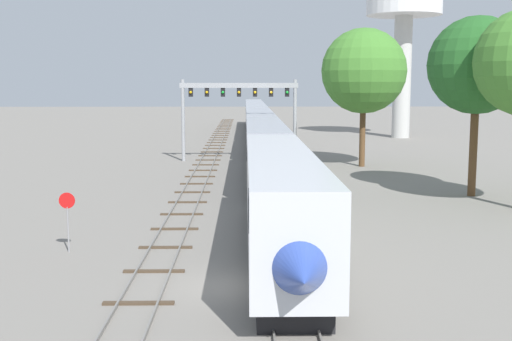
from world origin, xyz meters
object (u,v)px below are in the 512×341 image
water_tower (404,10)px  trackside_tree_right (477,66)px  stop_sign (67,214)px  signal_gantry (239,101)px  trackside_tree_mid (364,71)px  passenger_train (259,130)px

water_tower → trackside_tree_right: (-6.87, -49.72, -9.32)m
water_tower → stop_sign: 73.88m
stop_sign → signal_gantry: bearing=77.9°
trackside_tree_mid → trackside_tree_right: 17.22m
passenger_train → stop_sign: passenger_train is taller
signal_gantry → trackside_tree_mid: bearing=-21.5°
water_tower → signal_gantry: bearing=-129.7°
signal_gantry → trackside_tree_mid: 13.12m
passenger_train → trackside_tree_mid: 17.73m
water_tower → stop_sign: size_ratio=7.98×
passenger_train → water_tower: 33.22m
passenger_train → signal_gantry: 9.66m
trackside_tree_mid → signal_gantry: bearing=158.5°
trackside_tree_mid → trackside_tree_right: (4.86, -16.51, 0.06)m
stop_sign → trackside_tree_mid: trackside_tree_mid is taller
trackside_tree_right → signal_gantry: bearing=128.3°
passenger_train → trackside_tree_mid: size_ratio=8.57×
passenger_train → signal_gantry: size_ratio=9.34×
water_tower → trackside_tree_right: size_ratio=1.82×
signal_gantry → trackside_tree_right: (16.76, -21.20, 2.99)m
passenger_train → water_tower: size_ratio=4.92×
stop_sign → trackside_tree_mid: bearing=58.1°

